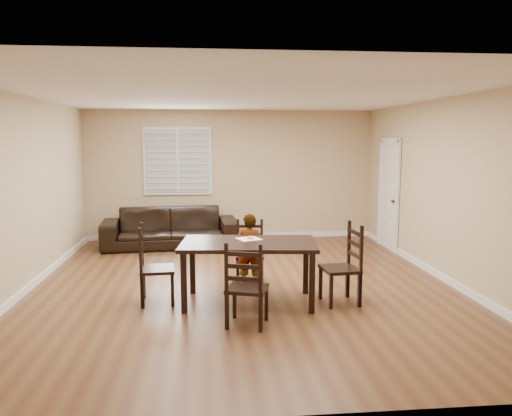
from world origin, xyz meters
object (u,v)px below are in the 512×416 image
at_px(donut, 250,237).
at_px(chair_left, 147,268).
at_px(chair_near, 250,253).
at_px(sofa, 170,228).
at_px(chair_right, 349,267).
at_px(chair_far, 245,290).
at_px(dining_table, 248,249).
at_px(child, 249,251).

bearing_deg(donut, chair_left, -176.66).
height_order(chair_near, sofa, chair_near).
bearing_deg(chair_near, sofa, 123.81).
distance_m(chair_right, donut, 1.33).
bearing_deg(chair_left, chair_far, -135.04).
xyz_separation_m(dining_table, sofa, (-1.25, 3.54, -0.33)).
height_order(chair_near, child, child).
distance_m(chair_near, chair_left, 1.69).
bearing_deg(chair_far, chair_right, -133.93).
relative_size(dining_table, donut, 19.97).
relative_size(chair_left, sofa, 0.39).
xyz_separation_m(chair_near, chair_right, (1.18, -1.17, 0.06)).
distance_m(chair_far, child, 1.51).
relative_size(chair_near, chair_right, 0.88).
xyz_separation_m(chair_far, donut, (0.16, 1.07, 0.38)).
bearing_deg(chair_right, sofa, -150.90).
xyz_separation_m(dining_table, chair_right, (1.29, -0.11, -0.24)).
xyz_separation_m(dining_table, donut, (0.04, 0.19, 0.11)).
height_order(dining_table, sofa, dining_table).
distance_m(chair_far, chair_right, 1.61).
distance_m(chair_left, donut, 1.38).
distance_m(dining_table, chair_left, 1.32).
bearing_deg(chair_right, child, -126.17).
bearing_deg(donut, chair_near, 85.56).
height_order(chair_right, donut, chair_right).
xyz_separation_m(chair_far, chair_left, (-1.17, 1.00, 0.02)).
xyz_separation_m(chair_left, sofa, (0.04, 3.43, -0.08)).
bearing_deg(chair_left, child, -74.25).
xyz_separation_m(dining_table, chair_near, (0.11, 1.06, -0.30)).
height_order(dining_table, chair_right, chair_right).
xyz_separation_m(chair_right, child, (-1.23, 0.72, 0.06)).
relative_size(dining_table, chair_far, 1.83).
bearing_deg(sofa, child, -70.56).
bearing_deg(child, dining_table, 96.71).
height_order(child, sofa, child).
bearing_deg(sofa, chair_right, -59.87).
height_order(chair_left, donut, chair_left).
distance_m(child, sofa, 3.21).
height_order(chair_far, donut, chair_far).
relative_size(dining_table, chair_near, 1.97).
bearing_deg(chair_left, chair_right, -99.53).
height_order(donut, sofa, donut).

